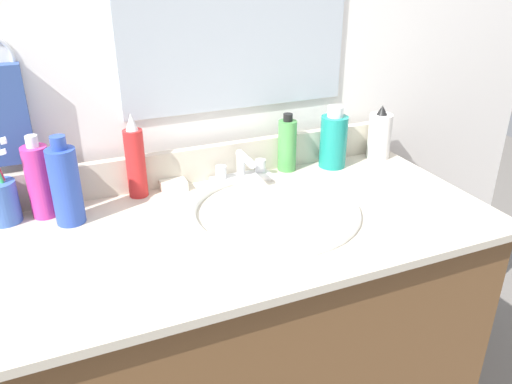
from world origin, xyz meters
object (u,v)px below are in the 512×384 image
(bottle_spray_red, at_px, (135,160))
(soap_bar, at_px, (174,186))
(bottle_lotion_white, at_px, (380,135))
(bottle_shampoo_blue, at_px, (66,185))
(bottle_soap_pink, at_px, (40,181))
(bottle_toner_green, at_px, (287,145))
(faucet, at_px, (242,171))
(hand_towel, at_px, (2,116))
(bottle_mouthwash_teal, at_px, (333,140))
(cup_blue_plastic, at_px, (2,200))

(bottle_spray_red, xyz_separation_m, soap_bar, (0.09, -0.00, -0.08))
(bottle_spray_red, xyz_separation_m, bottle_lotion_white, (0.69, -0.02, -0.03))
(bottle_shampoo_blue, bearing_deg, bottle_soap_pink, 131.93)
(bottle_toner_green, bearing_deg, soap_bar, -178.72)
(faucet, bearing_deg, bottle_shampoo_blue, -172.44)
(hand_towel, height_order, bottle_shampoo_blue, hand_towel)
(bottle_shampoo_blue, distance_m, bottle_spray_red, 0.18)
(bottle_spray_red, bearing_deg, bottle_mouthwash_teal, -2.56)
(bottle_spray_red, bearing_deg, faucet, -4.14)
(bottle_spray_red, relative_size, soap_bar, 3.25)
(cup_blue_plastic, bearing_deg, bottle_mouthwash_teal, -0.43)
(bottle_shampoo_blue, xyz_separation_m, soap_bar, (0.25, 0.07, -0.08))
(bottle_spray_red, height_order, soap_bar, bottle_spray_red)
(hand_towel, bearing_deg, bottle_shampoo_blue, -51.48)
(bottle_toner_green, bearing_deg, cup_blue_plastic, -178.36)
(faucet, bearing_deg, cup_blue_plastic, 179.83)
(bottle_toner_green, xyz_separation_m, bottle_shampoo_blue, (-0.57, -0.08, 0.02))
(faucet, distance_m, bottle_shampoo_blue, 0.44)
(faucet, bearing_deg, soap_bar, 175.27)
(faucet, relative_size, bottle_spray_red, 0.77)
(hand_towel, height_order, bottle_spray_red, hand_towel)
(bottle_toner_green, bearing_deg, bottle_spray_red, -179.63)
(bottle_shampoo_blue, distance_m, bottle_mouthwash_teal, 0.70)
(bottle_lotion_white, bearing_deg, cup_blue_plastic, 179.87)
(soap_bar, bearing_deg, bottle_lotion_white, -1.45)
(bottle_lotion_white, bearing_deg, soap_bar, 178.55)
(cup_blue_plastic, distance_m, soap_bar, 0.39)
(faucet, relative_size, bottle_lotion_white, 1.04)
(hand_towel, bearing_deg, bottle_mouthwash_teal, -5.40)
(faucet, xyz_separation_m, bottle_lotion_white, (0.42, -0.00, 0.04))
(bottle_mouthwash_teal, xyz_separation_m, cup_blue_plastic, (-0.83, 0.01, -0.02))
(bottle_toner_green, distance_m, cup_blue_plastic, 0.70)
(bottle_toner_green, xyz_separation_m, bottle_mouthwash_teal, (0.13, -0.03, 0.00))
(soap_bar, bearing_deg, hand_towel, 170.96)
(bottle_lotion_white, distance_m, soap_bar, 0.60)
(bottle_shampoo_blue, distance_m, cup_blue_plastic, 0.15)
(faucet, distance_m, bottle_mouthwash_teal, 0.27)
(bottle_mouthwash_teal, bearing_deg, bottle_lotion_white, 1.52)
(faucet, relative_size, bottle_shampoo_blue, 0.80)
(bottle_lotion_white, bearing_deg, faucet, 179.93)
(bottle_mouthwash_teal, relative_size, bottle_soap_pink, 0.89)
(hand_towel, distance_m, bottle_toner_green, 0.69)
(faucet, height_order, bottle_spray_red, bottle_spray_red)
(bottle_spray_red, bearing_deg, bottle_soap_pink, -174.77)
(faucet, height_order, soap_bar, faucet)
(bottle_toner_green, relative_size, soap_bar, 2.47)
(hand_towel, xyz_separation_m, bottle_lotion_white, (0.96, -0.07, -0.15))
(bottle_shampoo_blue, bearing_deg, bottle_mouthwash_teal, 4.30)
(bottle_shampoo_blue, height_order, cup_blue_plastic, bottle_shampoo_blue)
(bottle_mouthwash_teal, bearing_deg, bottle_spray_red, 177.44)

